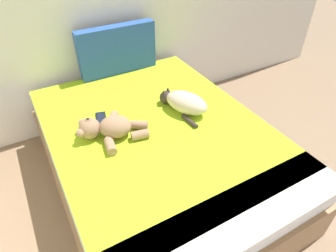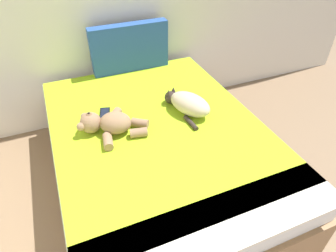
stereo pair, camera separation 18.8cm
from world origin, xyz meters
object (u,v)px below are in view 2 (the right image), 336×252
(bed, at_px, (159,155))
(teddy_bear, at_px, (109,123))
(cell_phone, at_px, (105,113))
(cat, at_px, (188,103))
(patterned_cushion, at_px, (130,48))

(bed, bearing_deg, teddy_bear, 164.73)
(teddy_bear, height_order, cell_phone, teddy_bear)
(bed, bearing_deg, cat, 19.40)
(patterned_cushion, relative_size, cell_phone, 4.33)
(cat, xyz_separation_m, teddy_bear, (-0.60, -0.01, -0.00))
(bed, height_order, cell_phone, cell_phone)
(patterned_cushion, height_order, teddy_bear, patterned_cushion)
(patterned_cushion, bearing_deg, cell_phone, -122.68)
(teddy_bear, bearing_deg, patterned_cushion, 63.68)
(bed, distance_m, cell_phone, 0.51)
(bed, height_order, patterned_cushion, patterned_cushion)
(teddy_bear, bearing_deg, bed, -15.27)
(cat, bearing_deg, patterned_cushion, 102.76)
(cat, xyz_separation_m, cell_phone, (-0.59, 0.21, -0.07))
(patterned_cushion, height_order, cell_phone, patterned_cushion)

